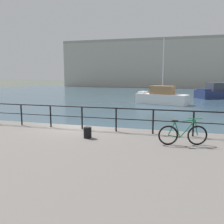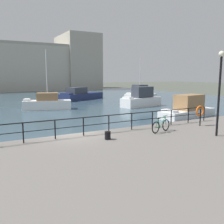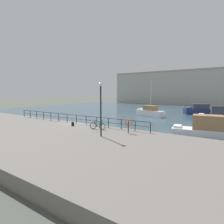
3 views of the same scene
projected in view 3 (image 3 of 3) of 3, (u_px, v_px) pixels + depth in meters
name	position (u px, v px, depth m)	size (l,w,h in m)	color
ground_plane	(78.00, 129.00, 24.30)	(240.00, 240.00, 0.00)	#4C5147
water_basin	(159.00, 110.00, 49.23)	(80.00, 60.00, 0.01)	#385160
quay_promenade	(33.00, 135.00, 18.88)	(56.00, 13.00, 0.90)	slate
harbor_building	(200.00, 87.00, 71.79)	(56.84, 16.44, 16.75)	#B2AD9E
moored_cabin_cruiser	(206.00, 128.00, 20.30)	(7.23, 3.21, 2.34)	white
moored_red_daysailer	(204.00, 110.00, 40.92)	(9.25, 6.71, 2.25)	navy
moored_white_yacht	(150.00, 112.00, 37.21)	(6.23, 3.61, 7.53)	white
moored_small_launch	(221.00, 118.00, 27.71)	(6.41, 3.20, 2.76)	white
quay_railing	(72.00, 117.00, 23.74)	(21.44, 0.07, 1.08)	black
parked_bicycle	(98.00, 126.00, 19.67)	(1.73, 0.51, 0.98)	black
mooring_bollard	(73.00, 124.00, 21.71)	(0.32, 0.32, 0.44)	black
life_ring_stand	(129.00, 123.00, 17.82)	(0.75, 0.16, 1.40)	black
quay_lamp_post	(101.00, 102.00, 16.30)	(0.32, 0.32, 4.76)	black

